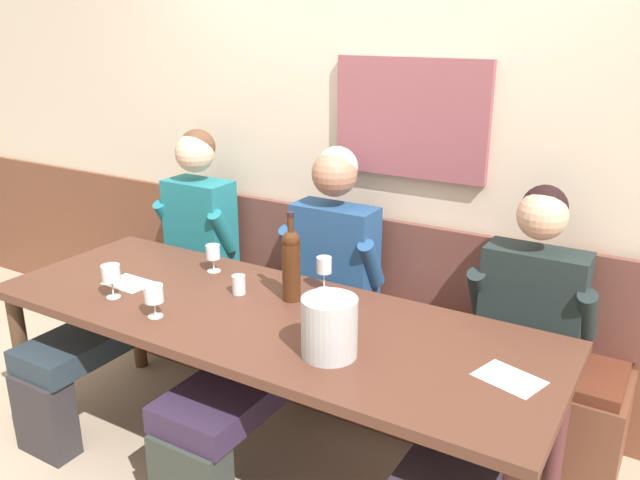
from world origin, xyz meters
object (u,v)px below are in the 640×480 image
object	(u,v)px
person_center_left_seat	(159,267)
wine_glass_mid_left	(154,295)
wine_glass_by_bottle	(213,254)
wine_glass_center_front	(328,306)
water_tumbler_left	(239,285)
wine_glass_right_end	(111,275)
wine_bottle_green_tall	(291,263)
person_center_right_seat	(296,306)
wine_glass_left_end	(324,266)
dining_table	(262,329)
ice_bucket	(329,327)
person_right_seat	(504,372)
wall_bench	(344,345)

from	to	relation	value
person_center_left_seat	wine_glass_mid_left	world-z (taller)	person_center_left_seat
wine_glass_by_bottle	wine_glass_center_front	xyz separation A→B (m)	(0.78, -0.26, 0.01)
wine_glass_mid_left	water_tumbler_left	xyz separation A→B (m)	(0.15, 0.36, -0.05)
wine_glass_right_end	wine_bottle_green_tall	bearing A→B (deg)	29.21
wine_glass_right_end	wine_glass_center_front	world-z (taller)	same
person_center_right_seat	water_tumbler_left	distance (m)	0.31
wine_glass_left_end	water_tumbler_left	size ratio (longest dim) A/B	1.82
person_center_left_seat	wine_glass_center_front	xyz separation A→B (m)	(1.23, -0.35, 0.20)
wine_bottle_green_tall	wine_glass_left_end	xyz separation A→B (m)	(0.06, 0.16, -0.06)
dining_table	water_tumbler_left	xyz separation A→B (m)	(-0.20, 0.11, 0.12)
dining_table	ice_bucket	distance (m)	0.48
wine_glass_mid_left	wine_glass_center_front	world-z (taller)	wine_glass_center_front
person_right_seat	ice_bucket	xyz separation A→B (m)	(-0.51, -0.46, 0.26)
ice_bucket	wine_glass_left_end	world-z (taller)	ice_bucket
wall_bench	wine_glass_mid_left	distance (m)	1.16
person_center_left_seat	ice_bucket	distance (m)	1.44
dining_table	water_tumbler_left	size ratio (longest dim) A/B	28.79
person_center_right_seat	person_right_seat	xyz separation A→B (m)	(0.97, -0.02, -0.04)
person_center_right_seat	wine_glass_by_bottle	xyz separation A→B (m)	(-0.41, -0.07, 0.20)
wine_glass_center_front	water_tumbler_left	xyz separation A→B (m)	(-0.51, 0.11, -0.06)
person_right_seat	ice_bucket	distance (m)	0.74
dining_table	wine_glass_mid_left	size ratio (longest dim) A/B	17.69
wine_glass_center_front	water_tumbler_left	world-z (taller)	wine_glass_center_front
wine_glass_by_bottle	wine_glass_center_front	size ratio (longest dim) A/B	0.89
wall_bench	wine_bottle_green_tall	size ratio (longest dim) A/B	6.95
person_center_left_seat	person_center_right_seat	xyz separation A→B (m)	(0.87, -0.02, -0.01)
wall_bench	person_center_right_seat	world-z (taller)	person_center_right_seat
wine_glass_by_bottle	water_tumbler_left	distance (m)	0.31
dining_table	wine_bottle_green_tall	size ratio (longest dim) A/B	6.18
wine_bottle_green_tall	wine_glass_mid_left	distance (m)	0.57
person_right_seat	wine_glass_by_bottle	bearing A→B (deg)	-177.91
person_right_seat	wine_glass_center_front	world-z (taller)	person_right_seat
water_tumbler_left	person_right_seat	bearing A→B (deg)	10.08
ice_bucket	wine_glass_mid_left	bearing A→B (deg)	-173.16
person_right_seat	wine_bottle_green_tall	xyz separation A→B (m)	(-0.88, -0.13, 0.32)
dining_table	wine_glass_mid_left	xyz separation A→B (m)	(-0.34, -0.25, 0.17)
wine_glass_center_front	wine_glass_left_end	bearing A→B (deg)	122.87
wall_bench	person_center_right_seat	bearing A→B (deg)	-97.40
ice_bucket	wine_glass_mid_left	xyz separation A→B (m)	(-0.75, -0.09, -0.02)
wine_glass_left_end	water_tumbler_left	world-z (taller)	wine_glass_left_end
wall_bench	water_tumbler_left	size ratio (longest dim) A/B	32.38
wine_glass_right_end	person_right_seat	bearing A→B (deg)	18.13
wall_bench	ice_bucket	distance (m)	1.12
wine_glass_by_bottle	ice_bucket	bearing A→B (deg)	-25.37
dining_table	wine_bottle_green_tall	xyz separation A→B (m)	(0.04, 0.17, 0.24)
ice_bucket	wine_glass_mid_left	world-z (taller)	ice_bucket
wine_glass_left_end	wine_glass_right_end	bearing A→B (deg)	-143.67
dining_table	wine_glass_left_end	xyz separation A→B (m)	(0.10, 0.33, 0.19)
wall_bench	dining_table	xyz separation A→B (m)	(0.00, -0.70, 0.40)
wine_glass_center_front	person_right_seat	bearing A→B (deg)	26.77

